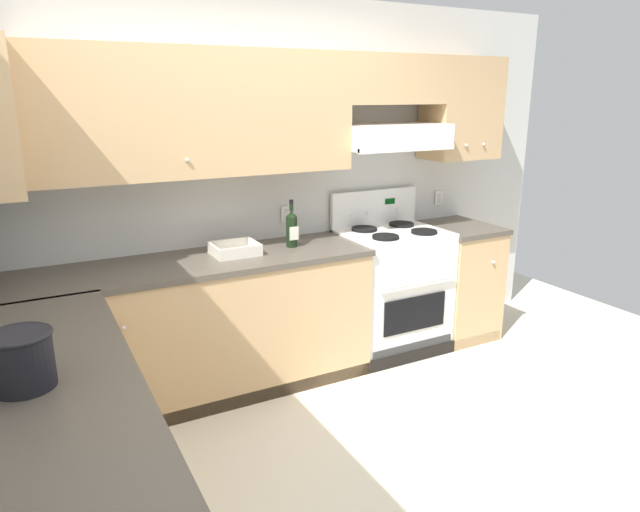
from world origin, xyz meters
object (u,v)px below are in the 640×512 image
bowl (235,250)px  bucket (22,359)px  wine_bottle (292,228)px  stove (392,289)px

bowl → bucket: size_ratio=1.29×
wine_bottle → bowl: (-0.41, 0.00, -0.10)m
bowl → bucket: (-1.26, -1.31, 0.08)m
stove → bowl: stove is taller
wine_bottle → bucket: wine_bottle is taller
stove → wine_bottle: wine_bottle is taller
wine_bottle → bucket: size_ratio=1.44×
wine_bottle → bucket: (-1.67, -1.31, -0.02)m
stove → wine_bottle: size_ratio=3.71×
wine_bottle → bowl: bearing=179.8°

